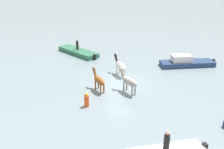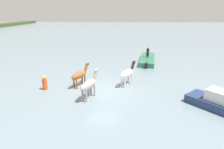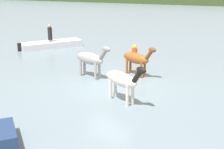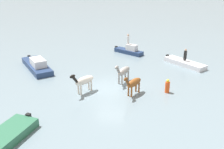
{
  "view_description": "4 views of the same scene",
  "coord_description": "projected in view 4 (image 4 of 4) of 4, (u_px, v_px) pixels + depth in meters",
  "views": [
    {
      "loc": [
        -10.67,
        16.56,
        9.24
      ],
      "look_at": [
        0.52,
        0.4,
        1.02
      ],
      "focal_mm": 39.05,
      "sensor_mm": 36.0,
      "label": 1
    },
    {
      "loc": [
        -13.57,
        -1.32,
        5.83
      ],
      "look_at": [
        0.88,
        -0.69,
        1.0
      ],
      "focal_mm": 30.29,
      "sensor_mm": 36.0,
      "label": 2
    },
    {
      "loc": [
        4.93,
        -14.11,
        5.33
      ],
      "look_at": [
        0.17,
        -0.41,
        0.7
      ],
      "focal_mm": 50.53,
      "sensor_mm": 36.0,
      "label": 3
    },
    {
      "loc": [
        18.56,
        3.53,
        8.6
      ],
      "look_at": [
        -0.95,
        -0.08,
        0.86
      ],
      "focal_mm": 40.24,
      "sensor_mm": 36.0,
      "label": 4
    }
  ],
  "objects": [
    {
      "name": "horse_dun_straggler",
      "position": [
        84.0,
        81.0,
        19.6
      ],
      "size": [
        2.22,
        1.55,
        1.85
      ],
      "rotation": [
        0.0,
        0.0,
        5.74
      ],
      "color": "silver",
      "rests_on": "ground_plane"
    },
    {
      "name": "buoy_channel_marker",
      "position": [
        167.0,
        87.0,
        19.82
      ],
      "size": [
        0.36,
        0.36,
        1.14
      ],
      "color": "#E54C19",
      "rests_on": "ground_plane"
    },
    {
      "name": "person_watcher_seated",
      "position": [
        128.0,
        39.0,
        29.62
      ],
      "size": [
        0.32,
        0.32,
        1.19
      ],
      "color": "silver",
      "rests_on": "boat_dinghy_port"
    },
    {
      "name": "boat_launch_far",
      "position": [
        184.0,
        64.0,
        26.08
      ],
      "size": [
        4.03,
        4.21,
        0.74
      ],
      "rotation": [
        0.0,
        0.0,
        0.82
      ],
      "color": "silver",
      "rests_on": "ground_plane"
    },
    {
      "name": "ground_plane",
      "position": [
        111.0,
        88.0,
        20.73
      ],
      "size": [
        200.38,
        200.38,
        0.0
      ],
      "primitive_type": "plane",
      "color": "gray"
    },
    {
      "name": "boat_tender_starboard",
      "position": [
        37.0,
        66.0,
        24.96
      ],
      "size": [
        5.36,
        5.01,
        1.37
      ],
      "rotation": [
        0.0,
        0.0,
        0.72
      ],
      "color": "navy",
      "rests_on": "ground_plane"
    },
    {
      "name": "horse_rear_stallion",
      "position": [
        133.0,
        83.0,
        19.33
      ],
      "size": [
        2.16,
        1.36,
        1.75
      ],
      "rotation": [
        0.0,
        0.0,
        5.8
      ],
      "color": "brown",
      "rests_on": "ground_plane"
    },
    {
      "name": "boat_dinghy_port",
      "position": [
        129.0,
        51.0,
        30.04
      ],
      "size": [
        2.74,
        3.69,
        1.31
      ],
      "rotation": [
        0.0,
        0.0,
        1.04
      ],
      "color": "navy",
      "rests_on": "ground_plane"
    },
    {
      "name": "horse_lead",
      "position": [
        123.0,
        71.0,
        21.55
      ],
      "size": [
        2.36,
        1.23,
        1.87
      ],
      "rotation": [
        0.0,
        0.0,
        5.91
      ],
      "color": "#9E9993",
      "rests_on": "ground_plane"
    },
    {
      "name": "person_spotter_bow",
      "position": [
        185.0,
        55.0,
        25.76
      ],
      "size": [
        0.32,
        0.32,
        1.19
      ],
      "color": "black",
      "rests_on": "boat_launch_far"
    }
  ]
}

